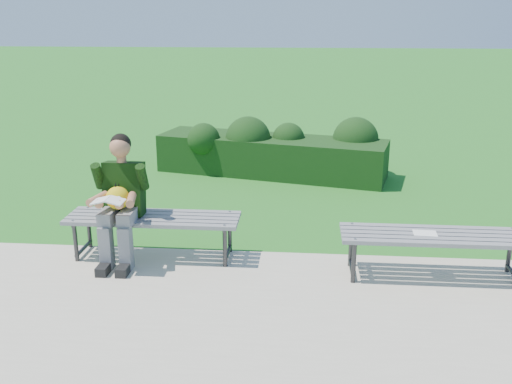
# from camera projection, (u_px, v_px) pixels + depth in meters

# --- Properties ---
(ground) EXTENTS (80.00, 80.00, 0.00)m
(ground) POSITION_uv_depth(u_px,v_px,m) (268.00, 254.00, 6.18)
(ground) COLOR #1A6612
(ground) RESTS_ON ground
(walkway) EXTENTS (30.00, 3.50, 0.02)m
(walkway) POSITION_uv_depth(u_px,v_px,m) (253.00, 341.00, 4.52)
(walkway) COLOR beige
(walkway) RESTS_ON ground
(hedge) EXTENTS (3.76, 1.73, 0.93)m
(hedge) POSITION_uv_depth(u_px,v_px,m) (277.00, 150.00, 9.16)
(hedge) COLOR #0F420F
(hedge) RESTS_ON ground
(bench_left) EXTENTS (1.80, 0.50, 0.46)m
(bench_left) POSITION_uv_depth(u_px,v_px,m) (153.00, 221.00, 5.96)
(bench_left) COLOR slate
(bench_left) RESTS_ON walkway
(bench_right) EXTENTS (1.80, 0.50, 0.46)m
(bench_right) POSITION_uv_depth(u_px,v_px,m) (435.00, 239.00, 5.48)
(bench_right) COLOR slate
(bench_right) RESTS_ON walkway
(seated_boy) EXTENTS (0.56, 0.76, 1.31)m
(seated_boy) POSITION_uv_depth(u_px,v_px,m) (120.00, 196.00, 5.80)
(seated_boy) COLOR slate
(seated_boy) RESTS_ON walkway
(paper_sheet) EXTENTS (0.23, 0.17, 0.01)m
(paper_sheet) POSITION_uv_depth(u_px,v_px,m) (425.00, 233.00, 5.47)
(paper_sheet) COLOR white
(paper_sheet) RESTS_ON bench_right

